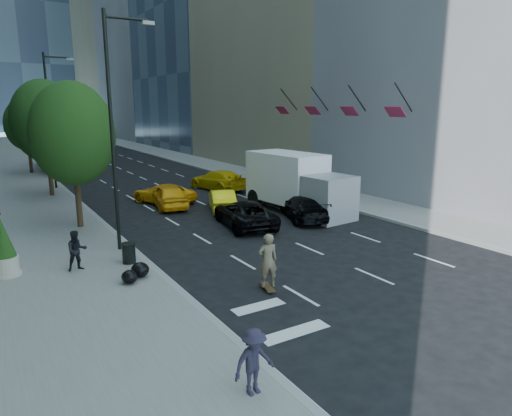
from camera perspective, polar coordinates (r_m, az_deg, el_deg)
ground at (r=20.43m, az=4.44°, el=-5.54°), size 160.00×160.00×0.00m
sidewalk_left at (r=46.17m, az=-28.18°, el=3.36°), size 6.00×120.00×0.15m
sidewalk_right at (r=50.85m, az=-6.31°, el=5.53°), size 4.00×120.00×0.15m
tower_right_far at (r=119.94m, az=-16.01°, el=21.20°), size 20.00×24.00×50.00m
lamp_near at (r=20.33m, az=-17.18°, el=10.54°), size 2.13×0.22×10.00m
lamp_far at (r=38.02m, az=-24.19°, el=10.77°), size 2.13×0.22×10.00m
tree_near at (r=25.07m, az=-21.95°, el=8.57°), size 4.20×4.20×7.46m
tree_mid at (r=34.95m, az=-24.88°, el=9.81°), size 4.50×4.50×7.99m
tree_far at (r=47.89m, az=-26.75°, el=9.29°), size 3.90×3.90×6.92m
traffic_signal at (r=55.94m, az=-26.65°, el=9.20°), size 2.48×0.53×5.20m
facade_flags at (r=33.86m, az=9.44°, el=12.22°), size 1.85×13.30×2.05m
skateboarder at (r=16.06m, az=1.48°, el=-7.01°), size 0.80×0.63×1.94m
black_sedan_lincoln at (r=24.54m, az=-1.42°, el=-0.68°), size 3.23×5.39×1.40m
black_sedan_mercedes at (r=26.19m, az=5.99°, el=0.11°), size 3.60×5.20×1.40m
taxi_a at (r=29.53m, az=-10.88°, el=1.51°), size 2.41×4.68×1.52m
taxi_b at (r=28.31m, az=-4.26°, el=1.02°), size 2.77×4.24×1.32m
taxi_c at (r=31.00m, az=-11.52°, el=1.78°), size 3.76×5.06×1.28m
taxi_d at (r=35.33m, az=-4.78°, el=3.51°), size 3.20×5.55×1.51m
city_bus at (r=49.72m, az=-23.79°, el=6.07°), size 2.61×11.07×3.08m
box_truck at (r=27.84m, az=5.16°, el=3.17°), size 3.33×7.58×3.52m
pedestrian_a at (r=18.88m, az=-21.50°, el=-4.97°), size 0.80×0.64×1.58m
pedestrian_c at (r=10.51m, az=-0.27°, el=-18.67°), size 1.02×0.62×1.54m
trash_can at (r=19.19m, az=-15.60°, el=-5.49°), size 0.53×0.53×0.79m
planter_shrub at (r=19.38m, az=-29.01°, el=-4.44°), size 0.92×0.92×2.22m
garbage_bags at (r=17.39m, az=-14.78°, el=-7.81°), size 1.13×1.09×0.56m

